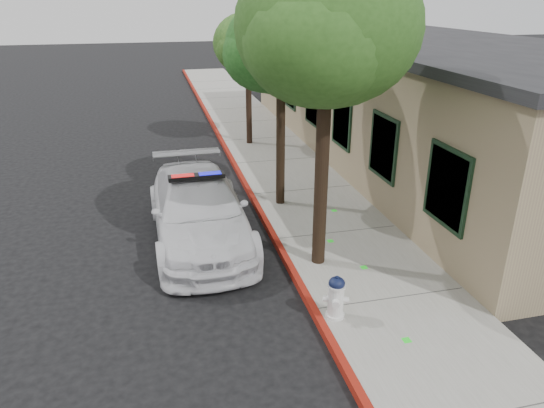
{
  "coord_description": "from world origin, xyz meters",
  "views": [
    {
      "loc": [
        -2.56,
        -7.45,
        5.61
      ],
      "look_at": [
        -0.06,
        2.92,
        1.11
      ],
      "focal_mm": 32.96,
      "sensor_mm": 36.0,
      "label": 1
    }
  ],
  "objects_px": {
    "clapboard_building": "(414,98)",
    "fire_hydrant": "(336,297)",
    "street_tree_far": "(249,46)",
    "street_tree_mid": "(282,51)",
    "street_tree_near": "(328,35)",
    "police_car": "(199,210)"
  },
  "relations": [
    {
      "from": "clapboard_building",
      "to": "fire_hydrant",
      "type": "bearing_deg",
      "value": -124.27
    },
    {
      "from": "street_tree_far",
      "to": "street_tree_mid",
      "type": "bearing_deg",
      "value": -93.35
    },
    {
      "from": "fire_hydrant",
      "to": "street_tree_mid",
      "type": "bearing_deg",
      "value": 106.7
    },
    {
      "from": "street_tree_mid",
      "to": "street_tree_far",
      "type": "distance_m",
      "value": 6.24
    },
    {
      "from": "street_tree_near",
      "to": "street_tree_mid",
      "type": "bearing_deg",
      "value": 89.54
    },
    {
      "from": "police_car",
      "to": "street_tree_near",
      "type": "distance_m",
      "value": 5.16
    },
    {
      "from": "street_tree_near",
      "to": "street_tree_far",
      "type": "bearing_deg",
      "value": 87.69
    },
    {
      "from": "street_tree_near",
      "to": "street_tree_mid",
      "type": "height_order",
      "value": "street_tree_near"
    },
    {
      "from": "fire_hydrant",
      "to": "street_tree_mid",
      "type": "relative_size",
      "value": 0.15
    },
    {
      "from": "police_car",
      "to": "street_tree_near",
      "type": "xyz_separation_m",
      "value": [
        2.41,
        -1.98,
        4.12
      ]
    },
    {
      "from": "fire_hydrant",
      "to": "street_tree_mid",
      "type": "height_order",
      "value": "street_tree_mid"
    },
    {
      "from": "fire_hydrant",
      "to": "street_tree_far",
      "type": "height_order",
      "value": "street_tree_far"
    },
    {
      "from": "street_tree_mid",
      "to": "street_tree_far",
      "type": "height_order",
      "value": "street_tree_mid"
    },
    {
      "from": "fire_hydrant",
      "to": "street_tree_far",
      "type": "xyz_separation_m",
      "value": [
        0.76,
        11.74,
        3.25
      ]
    },
    {
      "from": "street_tree_near",
      "to": "street_tree_far",
      "type": "height_order",
      "value": "street_tree_near"
    },
    {
      "from": "fire_hydrant",
      "to": "street_tree_near",
      "type": "height_order",
      "value": "street_tree_near"
    },
    {
      "from": "police_car",
      "to": "street_tree_near",
      "type": "relative_size",
      "value": 0.86
    },
    {
      "from": "clapboard_building",
      "to": "street_tree_far",
      "type": "relative_size",
      "value": 4.27
    },
    {
      "from": "clapboard_building",
      "to": "street_tree_near",
      "type": "bearing_deg",
      "value": -129.39
    },
    {
      "from": "clapboard_building",
      "to": "street_tree_near",
      "type": "xyz_separation_m",
      "value": [
        -5.98,
        -7.28,
        2.79
      ]
    },
    {
      "from": "fire_hydrant",
      "to": "street_tree_near",
      "type": "xyz_separation_m",
      "value": [
        0.37,
        2.03,
        4.34
      ]
    },
    {
      "from": "police_car",
      "to": "street_tree_mid",
      "type": "relative_size",
      "value": 1.01
    }
  ]
}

